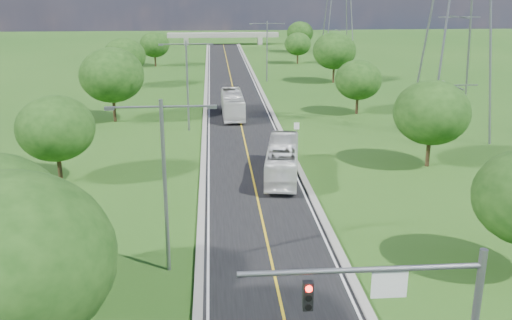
% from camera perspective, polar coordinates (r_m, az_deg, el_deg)
% --- Properties ---
extents(ground, '(260.00, 260.00, 0.00)m').
position_cam_1_polar(ground, '(79.55, -1.99, 5.71)').
color(ground, '#224E16').
rests_on(ground, ground).
extents(road, '(8.00, 150.00, 0.06)m').
position_cam_1_polar(road, '(85.42, -2.17, 6.53)').
color(road, black).
rests_on(road, ground).
extents(curb_left, '(0.50, 150.00, 0.22)m').
position_cam_1_polar(curb_left, '(85.35, -5.04, 6.52)').
color(curb_left, gray).
rests_on(curb_left, ground).
extents(curb_right, '(0.50, 150.00, 0.22)m').
position_cam_1_polar(curb_right, '(85.68, 0.69, 6.63)').
color(curb_right, gray).
rests_on(curb_right, ground).
extents(signal_mast, '(8.54, 0.33, 7.20)m').
position_cam_1_polar(signal_mast, '(21.27, 15.86, -14.35)').
color(signal_mast, slate).
rests_on(signal_mast, ground).
extents(speed_limit_sign, '(0.55, 0.09, 2.40)m').
position_cam_1_polar(speed_limit_sign, '(58.27, 4.07, 3.03)').
color(speed_limit_sign, slate).
rests_on(speed_limit_sign, ground).
extents(overpass, '(30.00, 3.00, 3.20)m').
position_cam_1_polar(overpass, '(158.49, -3.31, 12.31)').
color(overpass, gray).
rests_on(overpass, ground).
extents(streetlight_near_left, '(5.90, 0.25, 10.00)m').
position_cam_1_polar(streetlight_near_left, '(31.59, -9.16, -1.22)').
color(streetlight_near_left, slate).
rests_on(streetlight_near_left, ground).
extents(streetlight_mid_left, '(5.90, 0.25, 10.00)m').
position_cam_1_polar(streetlight_mid_left, '(63.72, -6.90, 8.16)').
color(streetlight_mid_left, slate).
rests_on(streetlight_mid_left, ground).
extents(streetlight_far_right, '(5.90, 0.25, 10.00)m').
position_cam_1_polar(streetlight_far_right, '(96.84, 1.11, 11.34)').
color(streetlight_far_right, slate).
rests_on(streetlight_far_right, ground).
extents(power_tower_near, '(9.00, 6.40, 28.00)m').
position_cam_1_polar(power_tower_near, '(63.19, 19.81, 14.59)').
color(power_tower_near, slate).
rests_on(power_tower_near, ground).
extents(tree_lb, '(6.30, 6.30, 7.33)m').
position_cam_1_polar(tree_lb, '(48.91, -19.41, 3.01)').
color(tree_lb, black).
rests_on(tree_lb, ground).
extents(tree_lc, '(7.56, 7.56, 8.79)m').
position_cam_1_polar(tree_lc, '(69.65, -14.22, 8.22)').
color(tree_lc, black).
rests_on(tree_lc, ground).
extents(tree_ld, '(6.72, 6.72, 7.82)m').
position_cam_1_polar(tree_ld, '(93.54, -13.04, 10.09)').
color(tree_ld, black).
rests_on(tree_ld, ground).
extents(tree_le, '(5.88, 5.88, 6.84)m').
position_cam_1_polar(tree_le, '(117.00, -10.11, 11.30)').
color(tree_le, black).
rests_on(tree_le, ground).
extents(tree_lf, '(7.98, 7.98, 9.28)m').
position_cam_1_polar(tree_lf, '(23.53, -23.45, -9.26)').
color(tree_lf, black).
rests_on(tree_lf, ground).
extents(tree_rb, '(6.72, 6.72, 7.82)m').
position_cam_1_polar(tree_rb, '(52.75, 17.16, 4.55)').
color(tree_rb, black).
rests_on(tree_rb, ground).
extents(tree_rc, '(5.88, 5.88, 6.84)m').
position_cam_1_polar(tree_rc, '(73.15, 10.19, 7.90)').
color(tree_rc, black).
rests_on(tree_rc, ground).
extents(tree_rd, '(7.14, 7.14, 8.30)m').
position_cam_1_polar(tree_rd, '(96.63, 7.85, 10.77)').
color(tree_rd, black).
rests_on(tree_rd, ground).
extents(tree_re, '(5.46, 5.46, 6.35)m').
position_cam_1_polar(tree_re, '(119.80, 4.21, 11.49)').
color(tree_re, black).
rests_on(tree_re, ground).
extents(tree_rf, '(6.30, 6.30, 7.33)m').
position_cam_1_polar(tree_rf, '(139.97, 4.43, 12.56)').
color(tree_rf, black).
rests_on(tree_rf, ground).
extents(bus_outbound, '(4.14, 10.97, 2.98)m').
position_cam_1_polar(bus_outbound, '(48.30, 2.68, 0.01)').
color(bus_outbound, silver).
rests_on(bus_outbound, road).
extents(bus_inbound, '(2.63, 10.77, 2.99)m').
position_cam_1_polar(bus_inbound, '(71.04, -2.36, 5.60)').
color(bus_inbound, silver).
rests_on(bus_inbound, road).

